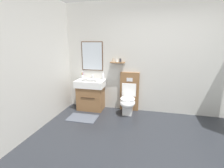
# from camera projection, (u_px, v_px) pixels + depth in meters

# --- Properties ---
(ground_plane) EXTENTS (6.26, 5.10, 0.10)m
(ground_plane) POSITION_uv_depth(u_px,v_px,m) (162.00, 163.00, 2.48)
(ground_plane) COLOR #23262B
(ground_plane) RESTS_ON ground
(wall_back) EXTENTS (5.06, 0.27, 2.68)m
(wall_back) POSITION_uv_depth(u_px,v_px,m) (162.00, 59.00, 3.93)
(wall_back) COLOR beige
(wall_back) RESTS_ON ground
(wall_left) EXTENTS (0.12, 3.90, 2.68)m
(wall_left) POSITION_uv_depth(u_px,v_px,m) (12.00, 67.00, 2.69)
(wall_left) COLOR beige
(wall_left) RESTS_ON ground
(bath_mat) EXTENTS (0.68, 0.44, 0.01)m
(bath_mat) POSITION_uv_depth(u_px,v_px,m) (83.00, 118.00, 3.85)
(bath_mat) COLOR #474C56
(bath_mat) RESTS_ON ground
(vanity_sink_left) EXTENTS (0.73, 0.47, 0.78)m
(vanity_sink_left) POSITION_uv_depth(u_px,v_px,m) (91.00, 94.00, 4.30)
(vanity_sink_left) COLOR brown
(vanity_sink_left) RESTS_ON ground
(tap_on_left_sink) EXTENTS (0.03, 0.13, 0.11)m
(tap_on_left_sink) POSITION_uv_depth(u_px,v_px,m) (93.00, 76.00, 4.35)
(tap_on_left_sink) COLOR silver
(tap_on_left_sink) RESTS_ON vanity_sink_left
(toilet) EXTENTS (0.48, 0.62, 1.00)m
(toilet) POSITION_uv_depth(u_px,v_px,m) (128.00, 98.00, 4.08)
(toilet) COLOR brown
(toilet) RESTS_ON ground
(toothbrush_cup) EXTENTS (0.07, 0.07, 0.21)m
(toothbrush_cup) POSITION_uv_depth(u_px,v_px,m) (82.00, 76.00, 4.41)
(toothbrush_cup) COLOR silver
(toothbrush_cup) RESTS_ON vanity_sink_left
(soap_dispenser) EXTENTS (0.06, 0.06, 0.20)m
(soap_dispenser) POSITION_uv_depth(u_px,v_px,m) (103.00, 76.00, 4.28)
(soap_dispenser) COLOR white
(soap_dispenser) RESTS_ON vanity_sink_left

